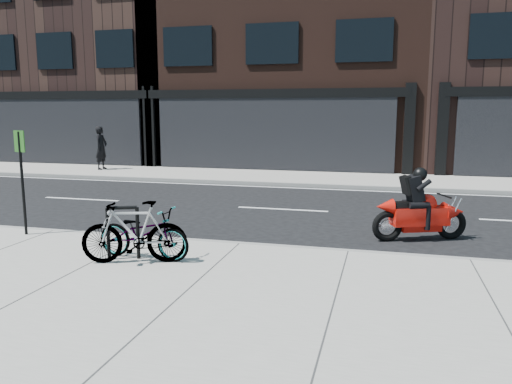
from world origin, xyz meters
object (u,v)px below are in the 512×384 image
(sign_post, at_px, (22,173))
(motorcycle, at_px, (424,211))
(bike_rack, at_px, (123,228))
(bicycle_front, at_px, (144,233))
(pedestrian, at_px, (101,148))
(bicycle_rear, at_px, (134,232))

(sign_post, bearing_deg, motorcycle, 26.93)
(bike_rack, height_order, bicycle_front, bike_rack)
(pedestrian, bearing_deg, bike_rack, -147.82)
(motorcycle, bearing_deg, bicycle_front, -169.58)
(bicycle_front, xyz_separation_m, sign_post, (-3.05, 0.90, 0.80))
(bicycle_front, height_order, bicycle_rear, bicycle_rear)
(bicycle_rear, height_order, motorcycle, motorcycle)
(bicycle_front, bearing_deg, bike_rack, 114.51)
(pedestrian, bearing_deg, motorcycle, -124.55)
(bicycle_front, bearing_deg, bicycle_rear, 177.34)
(bicycle_front, height_order, pedestrian, pedestrian)
(bike_rack, height_order, bicycle_rear, bicycle_rear)
(bicycle_front, distance_m, pedestrian, 13.51)
(bicycle_front, xyz_separation_m, pedestrian, (-7.63, 11.14, 0.46))
(pedestrian, bearing_deg, bicycle_front, -146.43)
(motorcycle, bearing_deg, pedestrian, 124.09)
(bike_rack, height_order, pedestrian, pedestrian)
(bike_rack, relative_size, bicycle_front, 0.54)
(bicycle_front, bearing_deg, pedestrian, 37.91)
(bicycle_rear, relative_size, motorcycle, 0.90)
(bicycle_front, distance_m, motorcycle, 5.50)
(bicycle_rear, distance_m, motorcycle, 5.66)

